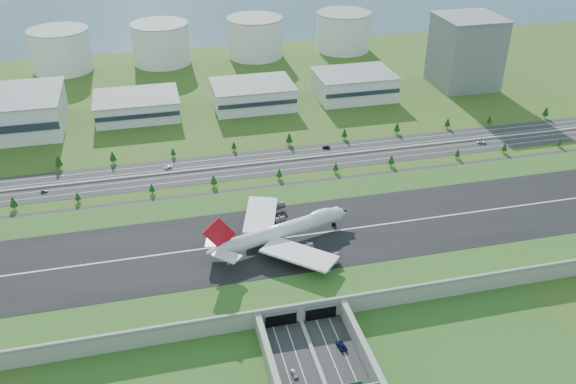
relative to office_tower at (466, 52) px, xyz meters
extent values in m
plane|color=#264F18|center=(-200.00, -195.00, -27.50)|extent=(1200.00, 1200.00, 0.00)
cube|color=gray|center=(-200.00, -195.00, -23.50)|extent=(520.00, 100.00, 8.00)
cube|color=#24531C|center=(-200.00, -195.00, -19.42)|extent=(520.00, 100.00, 0.16)
cube|color=black|center=(-200.00, -195.00, -19.28)|extent=(520.00, 58.00, 0.12)
cube|color=silver|center=(-200.00, -195.00, -19.20)|extent=(520.00, 0.90, 0.02)
cube|color=gray|center=(-200.00, -244.40, -18.90)|extent=(520.00, 1.20, 1.20)
cube|color=black|center=(-208.50, -245.20, -24.30)|extent=(13.00, 1.20, 6.00)
cube|color=black|center=(-191.50, -245.20, -24.30)|extent=(13.00, 1.20, 6.00)
cube|color=#28282B|center=(-200.00, -100.00, -27.44)|extent=(560.00, 36.00, 0.12)
cylinder|color=#3D2819|center=(-328.96, -122.00, -26.16)|extent=(0.50, 0.50, 2.68)
cone|color=black|center=(-328.96, -122.00, -22.74)|extent=(4.16, 4.16, 5.35)
cylinder|color=#3D2819|center=(-295.66, -122.00, -26.44)|extent=(0.50, 0.50, 2.13)
cone|color=black|center=(-295.66, -122.00, -23.72)|extent=(3.31, 3.31, 4.25)
cylinder|color=#3D2819|center=(-255.31, -122.00, -26.41)|extent=(0.50, 0.50, 2.17)
cone|color=black|center=(-255.31, -122.00, -23.64)|extent=(3.38, 3.38, 4.34)
cylinder|color=#3D2819|center=(-220.04, -122.00, -26.25)|extent=(0.50, 0.50, 2.50)
cone|color=black|center=(-220.04, -122.00, -23.06)|extent=(3.88, 3.88, 4.99)
cylinder|color=#3D2819|center=(-181.15, -122.00, -26.35)|extent=(0.50, 0.50, 2.31)
cone|color=black|center=(-181.15, -122.00, -23.40)|extent=(3.59, 3.59, 4.62)
cylinder|color=#3D2819|center=(-146.23, -122.00, -26.38)|extent=(0.50, 0.50, 2.24)
cone|color=black|center=(-146.23, -122.00, -23.52)|extent=(3.49, 3.49, 4.48)
cylinder|color=#3D2819|center=(-110.45, -122.00, -26.23)|extent=(0.50, 0.50, 2.53)
cone|color=black|center=(-110.45, -122.00, -23.00)|extent=(3.94, 3.94, 5.06)
cylinder|color=#3D2819|center=(-66.03, -122.00, -26.40)|extent=(0.50, 0.50, 2.21)
cone|color=black|center=(-66.03, -122.00, -23.58)|extent=(3.43, 3.43, 4.42)
cylinder|color=#3D2819|center=(-33.08, -122.00, -26.31)|extent=(0.50, 0.50, 2.38)
cone|color=black|center=(-33.08, -122.00, -23.27)|extent=(3.70, 3.70, 4.75)
cylinder|color=#3D2819|center=(6.93, -122.00, -26.45)|extent=(0.50, 0.50, 2.11)
cone|color=black|center=(6.93, -122.00, -23.75)|extent=(3.28, 3.28, 4.22)
cylinder|color=#3D2819|center=(-309.06, -78.00, -25.99)|extent=(0.50, 0.50, 3.03)
cone|color=black|center=(-309.06, -78.00, -22.12)|extent=(4.71, 4.71, 6.06)
cylinder|color=#3D2819|center=(-277.03, -78.00, -26.15)|extent=(0.50, 0.50, 2.69)
cone|color=black|center=(-277.03, -78.00, -22.71)|extent=(4.19, 4.19, 5.38)
cylinder|color=#3D2819|center=(-240.12, -78.00, -26.46)|extent=(0.50, 0.50, 2.09)
cone|color=black|center=(-240.12, -78.00, -23.79)|extent=(3.24, 3.24, 4.17)
cylinder|color=#3D2819|center=(-201.22, -78.00, -26.43)|extent=(0.50, 0.50, 2.15)
cone|color=black|center=(-201.22, -78.00, -23.68)|extent=(3.34, 3.34, 4.29)
cylinder|color=#3D2819|center=(-164.39, -78.00, -26.06)|extent=(0.50, 0.50, 2.89)
cone|color=black|center=(-164.39, -78.00, -22.37)|extent=(4.49, 4.49, 5.78)
cylinder|color=#3D2819|center=(-126.30, -78.00, -26.21)|extent=(0.50, 0.50, 2.57)
cone|color=black|center=(-126.30, -78.00, -22.93)|extent=(4.00, 4.00, 5.14)
cylinder|color=#3D2819|center=(-88.66, -78.00, -26.13)|extent=(0.50, 0.50, 2.75)
cone|color=black|center=(-88.66, -78.00, -22.62)|extent=(4.27, 4.27, 5.49)
cylinder|color=#3D2819|center=(-51.10, -78.00, -26.21)|extent=(0.50, 0.50, 2.59)
cone|color=black|center=(-51.10, -78.00, -22.90)|extent=(4.03, 4.03, 5.18)
cylinder|color=#3D2819|center=(-18.70, -78.00, -26.48)|extent=(0.50, 0.50, 2.04)
cone|color=black|center=(-18.70, -78.00, -23.88)|extent=(3.17, 3.17, 4.07)
cylinder|color=#3D2819|center=(25.83, -78.00, -26.04)|extent=(0.50, 0.50, 2.93)
cone|color=black|center=(25.83, -78.00, -22.29)|extent=(4.56, 4.56, 5.86)
cube|color=silver|center=(-260.00, -5.00, -20.00)|extent=(58.00, 42.00, 15.00)
cube|color=silver|center=(-175.00, -5.00, -19.00)|extent=(58.00, 42.00, 17.00)
cube|color=silver|center=(-95.00, -5.00, -18.00)|extent=(58.00, 42.00, 19.00)
cube|color=slate|center=(0.00, 0.00, 0.00)|extent=(46.00, 46.00, 55.00)
cylinder|color=silver|center=(-320.00, 115.00, -10.00)|extent=(50.00, 50.00, 35.00)
cylinder|color=silver|center=(-235.00, 115.00, -10.00)|extent=(50.00, 50.00, 35.00)
cylinder|color=silver|center=(-150.00, 115.00, -10.00)|extent=(50.00, 50.00, 35.00)
cylinder|color=silver|center=(-65.00, 115.00, -10.00)|extent=(50.00, 50.00, 35.00)
cube|color=#385A6B|center=(-200.00, 285.00, -27.47)|extent=(1200.00, 260.00, 0.06)
cylinder|color=white|center=(-196.59, -198.09, -12.77)|extent=(61.81, 23.83, 7.11)
cone|color=white|center=(-164.52, -188.99, -12.77)|extent=(10.49, 9.27, 7.11)
cone|color=white|center=(-228.66, -207.19, -12.33)|extent=(12.63, 9.88, 7.11)
ellipsoid|color=white|center=(-176.24, -192.32, -10.21)|extent=(16.10, 9.47, 4.37)
cube|color=white|center=(-193.57, -216.87, -13.89)|extent=(34.43, 33.11, 1.75)
cube|color=white|center=(-203.89, -180.52, -13.89)|extent=(23.19, 36.05, 1.75)
cylinder|color=#38383D|center=(-187.85, -209.47, -16.33)|extent=(6.47, 4.78, 3.33)
cylinder|color=#38383D|center=(-178.28, -219.47, -16.33)|extent=(6.47, 4.78, 3.33)
cylinder|color=#38383D|center=(-195.13, -183.82, -16.33)|extent=(6.47, 4.78, 3.33)
cylinder|color=#38383D|center=(-192.24, -170.29, -16.33)|extent=(6.47, 4.78, 3.33)
cube|color=white|center=(-225.62, -213.84, -11.44)|extent=(13.41, 13.30, 0.67)
cube|color=white|center=(-229.57, -199.94, -11.44)|extent=(9.46, 13.48, 0.67)
cube|color=red|center=(-227.59, -206.89, -3.88)|extent=(15.51, 5.29, 16.66)
cylinder|color=black|center=(-168.97, -190.25, -18.61)|extent=(2.11, 0.78, 2.11)
cylinder|color=black|center=(-199.90, -202.73, -18.61)|extent=(2.11, 0.78, 2.11)
cylinder|color=black|center=(-201.84, -195.88, -18.61)|extent=(2.11, 0.78, 2.11)
cylinder|color=black|center=(-206.31, -204.55, -18.61)|extent=(2.11, 0.78, 2.11)
cylinder|color=black|center=(-208.25, -197.70, -18.61)|extent=(2.11, 0.78, 2.11)
imported|color=silver|center=(-209.72, -273.04, -26.59)|extent=(2.35, 4.82, 1.59)
imported|color=#0C0D3E|center=(-188.24, -263.31, -26.53)|extent=(3.72, 6.47, 1.70)
imported|color=#4F4E53|center=(-315.11, -106.58, -26.68)|extent=(4.39, 2.56, 1.40)
imported|color=black|center=(-142.40, -89.35, -26.56)|extent=(5.25, 2.70, 1.65)
imported|color=silver|center=(-40.00, -106.06, -26.55)|extent=(6.53, 4.30, 1.67)
imported|color=white|center=(-244.77, -93.45, -26.61)|extent=(5.61, 3.03, 1.54)
camera|label=1|loc=(-250.42, -431.41, 146.25)|focal=38.00mm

